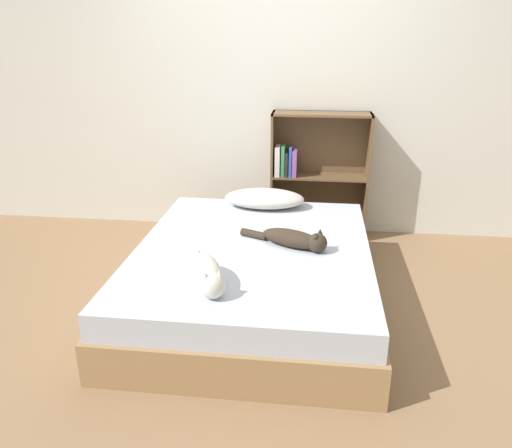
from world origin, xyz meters
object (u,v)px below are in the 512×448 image
cat_dark (295,239)px  bookshelf (315,173)px  bed (253,275)px  pillow (264,198)px  cat_light (208,274)px

cat_dark → bookshelf: (0.11, 1.31, 0.09)m
bed → pillow: (-0.01, 0.79, 0.29)m
pillow → cat_light: cat_light is taller
bed → cat_light: size_ratio=3.51×
bed → cat_dark: bearing=4.3°
pillow → cat_light: bearing=-97.1°
cat_dark → pillow: bearing=133.6°
cat_dark → bookshelf: size_ratio=0.54×
bed → cat_light: (-0.18, -0.57, 0.28)m
cat_light → bookshelf: bookshelf is taller
cat_light → bookshelf: (0.57, 1.91, 0.08)m
pillow → bookshelf: bookshelf is taller
cat_light → cat_dark: (0.45, 0.59, -0.01)m
pillow → bed: bearing=-89.2°
pillow → cat_dark: cat_dark is taller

